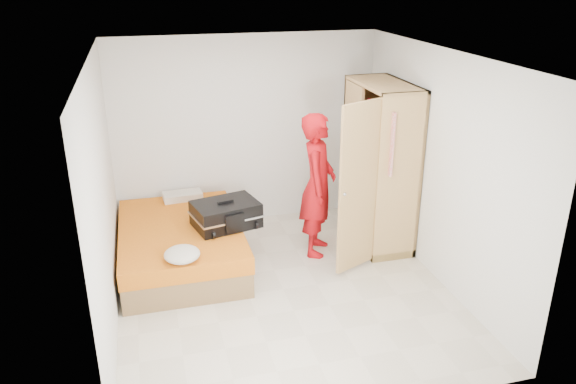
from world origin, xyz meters
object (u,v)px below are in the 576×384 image
object	(u,v)px
bed	(181,245)
person	(318,185)
wardrobe	(378,171)
suitcase	(226,214)
round_cushion	(182,254)

from	to	relation	value
bed	person	xyz separation A→B (m)	(1.70, -0.10, 0.65)
wardrobe	suitcase	distance (m)	1.99
bed	person	size ratio (longest dim) A/B	1.12
wardrobe	suitcase	world-z (taller)	wardrobe
person	suitcase	world-z (taller)	person
bed	wardrobe	distance (m)	2.61
suitcase	bed	bearing A→B (deg)	154.32
bed	suitcase	size ratio (longest dim) A/B	2.33
person	suitcase	size ratio (longest dim) A/B	2.08
wardrobe	round_cushion	bearing A→B (deg)	-162.55
bed	round_cushion	size ratio (longest dim) A/B	5.30
wardrobe	person	distance (m)	0.81
suitcase	wardrobe	bearing A→B (deg)	-11.73
bed	suitcase	world-z (taller)	suitcase
person	suitcase	xyz separation A→B (m)	(-1.15, -0.02, -0.25)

